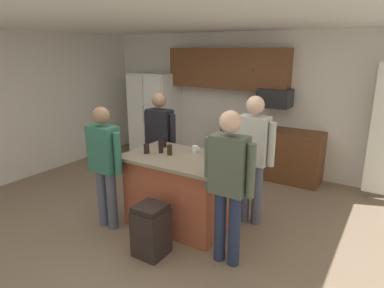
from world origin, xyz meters
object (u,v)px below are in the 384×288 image
(glass_stout_tall, at_px, (170,150))
(tumbler_amber, at_px, (147,149))
(person_guest_left, at_px, (253,152))
(mug_blue_stoneware, at_px, (195,149))
(trash_bin, at_px, (151,230))
(person_host_foreground, at_px, (229,179))
(kitchen_island, at_px, (180,190))
(glass_pilsner, at_px, (164,143))
(glass_dark_ale, at_px, (216,153))
(mug_ceramic_white, at_px, (209,152))
(person_guest_by_door, at_px, (160,139))
(person_elder_center, at_px, (104,160))
(glass_short_whisky, at_px, (161,147))
(microwave_over_range, at_px, (275,98))
(refrigerator, at_px, (155,115))

(glass_stout_tall, bearing_deg, tumbler_amber, -161.03)
(person_guest_left, height_order, tumbler_amber, person_guest_left)
(mug_blue_stoneware, height_order, trash_bin, mug_blue_stoneware)
(person_host_foreground, bearing_deg, kitchen_island, 0.00)
(mug_blue_stoneware, bearing_deg, glass_pilsner, -177.84)
(glass_dark_ale, xyz_separation_m, trash_bin, (-0.35, -0.88, -0.74))
(person_host_foreground, height_order, mug_ceramic_white, person_host_foreground)
(person_guest_by_door, height_order, tumbler_amber, person_guest_by_door)
(person_elder_center, height_order, glass_stout_tall, person_elder_center)
(tumbler_amber, bearing_deg, glass_stout_tall, 18.97)
(glass_pilsner, bearing_deg, glass_short_whisky, -62.32)
(glass_short_whisky, bearing_deg, person_host_foreground, -19.11)
(person_host_foreground, height_order, glass_pilsner, person_host_foreground)
(microwave_over_range, distance_m, tumbler_amber, 2.69)
(person_guest_left, distance_m, glass_stout_tall, 1.08)
(microwave_over_range, bearing_deg, person_guest_by_door, -122.19)
(kitchen_island, bearing_deg, trash_bin, -81.42)
(refrigerator, relative_size, kitchen_island, 1.28)
(refrigerator, xyz_separation_m, microwave_over_range, (2.60, 0.12, 0.55))
(glass_dark_ale, relative_size, glass_stout_tall, 1.28)
(microwave_over_range, bearing_deg, glass_pilsner, -110.59)
(microwave_over_range, height_order, tumbler_amber, microwave_over_range)
(glass_short_whisky, relative_size, mug_ceramic_white, 1.19)
(person_guest_left, distance_m, person_elder_center, 1.90)
(glass_stout_tall, distance_m, trash_bin, 1.06)
(glass_dark_ale, height_order, glass_pilsner, glass_dark_ale)
(refrigerator, xyz_separation_m, person_elder_center, (1.43, -2.83, 0.02))
(person_host_foreground, height_order, person_elder_center, person_host_foreground)
(glass_pilsner, bearing_deg, person_guest_by_door, 134.56)
(microwave_over_range, xyz_separation_m, person_guest_left, (0.37, -1.84, -0.45))
(microwave_over_range, relative_size, person_host_foreground, 0.33)
(glass_short_whisky, bearing_deg, refrigerator, 129.90)
(mug_blue_stoneware, distance_m, trash_bin, 1.22)
(person_guest_by_door, distance_m, glass_dark_ale, 1.30)
(glass_short_whisky, bearing_deg, trash_bin, -61.46)
(person_elder_center, bearing_deg, kitchen_island, 0.00)
(refrigerator, height_order, microwave_over_range, refrigerator)
(mug_blue_stoneware, bearing_deg, refrigerator, 138.38)
(refrigerator, relative_size, glass_pilsner, 14.07)
(microwave_over_range, height_order, glass_dark_ale, microwave_over_range)
(refrigerator, distance_m, person_guest_by_door, 2.24)
(person_host_foreground, relative_size, glass_dark_ale, 10.07)
(person_guest_by_door, bearing_deg, glass_short_whisky, -14.18)
(person_guest_by_door, xyz_separation_m, person_host_foreground, (1.65, -0.99, 0.03))
(kitchen_island, bearing_deg, mug_ceramic_white, 34.87)
(person_guest_by_door, bearing_deg, person_guest_left, 36.68)
(glass_dark_ale, bearing_deg, kitchen_island, -164.69)
(refrigerator, relative_size, mug_ceramic_white, 13.32)
(refrigerator, xyz_separation_m, person_guest_by_door, (1.45, -1.71, 0.06))
(person_elder_center, xyz_separation_m, glass_pilsner, (0.36, 0.79, 0.10))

